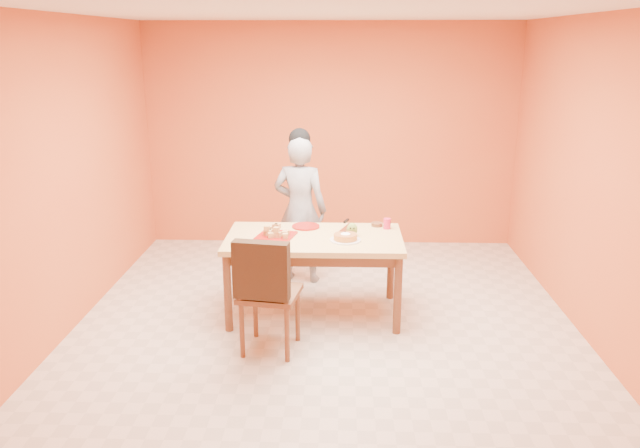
{
  "coord_description": "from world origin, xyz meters",
  "views": [
    {
      "loc": [
        0.13,
        -5.09,
        2.48
      ],
      "look_at": [
        -0.06,
        0.3,
        0.88
      ],
      "focal_mm": 35.0,
      "sensor_mm": 36.0,
      "label": 1
    }
  ],
  "objects_px": {
    "pastry_platter": "(276,236)",
    "red_dinner_plate": "(306,226)",
    "dining_chair": "(269,291)",
    "person": "(300,210)",
    "dining_table": "(314,246)",
    "checker_tin": "(377,224)",
    "sponge_cake": "(345,237)",
    "egg_ornament": "(352,230)",
    "magenta_glass": "(387,224)"
  },
  "relations": [
    {
      "from": "dining_chair",
      "to": "sponge_cake",
      "type": "xyz_separation_m",
      "value": [
        0.62,
        0.62,
        0.27
      ]
    },
    {
      "from": "dining_chair",
      "to": "checker_tin",
      "type": "height_order",
      "value": "dining_chair"
    },
    {
      "from": "dining_table",
      "to": "egg_ornament",
      "type": "height_order",
      "value": "egg_ornament"
    },
    {
      "from": "egg_ornament",
      "to": "magenta_glass",
      "type": "bearing_deg",
      "value": 54.07
    },
    {
      "from": "dining_chair",
      "to": "person",
      "type": "height_order",
      "value": "person"
    },
    {
      "from": "dining_table",
      "to": "red_dinner_plate",
      "type": "xyz_separation_m",
      "value": [
        -0.09,
        0.29,
        0.1
      ]
    },
    {
      "from": "dining_table",
      "to": "egg_ornament",
      "type": "relative_size",
      "value": 12.82
    },
    {
      "from": "pastry_platter",
      "to": "magenta_glass",
      "type": "distance_m",
      "value": 1.07
    },
    {
      "from": "pastry_platter",
      "to": "magenta_glass",
      "type": "xyz_separation_m",
      "value": [
        1.03,
        0.29,
        0.04
      ]
    },
    {
      "from": "dining_table",
      "to": "person",
      "type": "xyz_separation_m",
      "value": [
        -0.18,
        0.87,
        0.11
      ]
    },
    {
      "from": "sponge_cake",
      "to": "checker_tin",
      "type": "height_order",
      "value": "sponge_cake"
    },
    {
      "from": "person",
      "to": "pastry_platter",
      "type": "distance_m",
      "value": 0.9
    },
    {
      "from": "dining_table",
      "to": "person",
      "type": "bearing_deg",
      "value": 101.89
    },
    {
      "from": "pastry_platter",
      "to": "sponge_cake",
      "type": "bearing_deg",
      "value": -8.4
    },
    {
      "from": "dining_chair",
      "to": "magenta_glass",
      "type": "relative_size",
      "value": 10.19
    },
    {
      "from": "person",
      "to": "magenta_glass",
      "type": "xyz_separation_m",
      "value": [
        0.86,
        -0.6,
        0.04
      ]
    },
    {
      "from": "sponge_cake",
      "to": "magenta_glass",
      "type": "relative_size",
      "value": 2.11
    },
    {
      "from": "red_dinner_plate",
      "to": "checker_tin",
      "type": "xyz_separation_m",
      "value": [
        0.68,
        0.06,
        0.01
      ]
    },
    {
      "from": "dining_chair",
      "to": "egg_ornament",
      "type": "bearing_deg",
      "value": 57.39
    },
    {
      "from": "sponge_cake",
      "to": "red_dinner_plate",
      "type": "bearing_deg",
      "value": 132.79
    },
    {
      "from": "checker_tin",
      "to": "pastry_platter",
      "type": "bearing_deg",
      "value": -158.29
    },
    {
      "from": "red_dinner_plate",
      "to": "egg_ornament",
      "type": "relative_size",
      "value": 2.11
    },
    {
      "from": "person",
      "to": "pastry_platter",
      "type": "height_order",
      "value": "person"
    },
    {
      "from": "person",
      "to": "magenta_glass",
      "type": "distance_m",
      "value": 1.05
    },
    {
      "from": "sponge_cake",
      "to": "magenta_glass",
      "type": "height_order",
      "value": "magenta_glass"
    },
    {
      "from": "pastry_platter",
      "to": "red_dinner_plate",
      "type": "xyz_separation_m",
      "value": [
        0.25,
        0.31,
        -0.0
      ]
    },
    {
      "from": "dining_chair",
      "to": "checker_tin",
      "type": "relative_size",
      "value": 9.22
    },
    {
      "from": "person",
      "to": "pastry_platter",
      "type": "relative_size",
      "value": 4.86
    },
    {
      "from": "dining_table",
      "to": "sponge_cake",
      "type": "relative_size",
      "value": 7.66
    },
    {
      "from": "egg_ornament",
      "to": "dining_chair",
      "type": "bearing_deg",
      "value": -113.92
    },
    {
      "from": "dining_chair",
      "to": "egg_ornament",
      "type": "relative_size",
      "value": 8.09
    },
    {
      "from": "dining_chair",
      "to": "sponge_cake",
      "type": "distance_m",
      "value": 0.92
    },
    {
      "from": "pastry_platter",
      "to": "dining_chair",
      "type": "bearing_deg",
      "value": -88.77
    },
    {
      "from": "dining_table",
      "to": "egg_ornament",
      "type": "distance_m",
      "value": 0.38
    },
    {
      "from": "pastry_platter",
      "to": "egg_ornament",
      "type": "distance_m",
      "value": 0.7
    },
    {
      "from": "person",
      "to": "sponge_cake",
      "type": "relative_size",
      "value": 7.41
    },
    {
      "from": "magenta_glass",
      "to": "pastry_platter",
      "type": "bearing_deg",
      "value": -164.18
    },
    {
      "from": "magenta_glass",
      "to": "person",
      "type": "bearing_deg",
      "value": 145.26
    },
    {
      "from": "dining_table",
      "to": "checker_tin",
      "type": "distance_m",
      "value": 0.69
    },
    {
      "from": "sponge_cake",
      "to": "egg_ornament",
      "type": "xyz_separation_m",
      "value": [
        0.06,
        0.14,
        0.03
      ]
    },
    {
      "from": "red_dinner_plate",
      "to": "sponge_cake",
      "type": "xyz_separation_m",
      "value": [
        0.38,
        -0.41,
        0.03
      ]
    },
    {
      "from": "egg_ornament",
      "to": "pastry_platter",
      "type": "bearing_deg",
      "value": -158.51
    },
    {
      "from": "dining_table",
      "to": "sponge_cake",
      "type": "distance_m",
      "value": 0.33
    },
    {
      "from": "red_dinner_plate",
      "to": "egg_ornament",
      "type": "xyz_separation_m",
      "value": [
        0.44,
        -0.27,
        0.05
      ]
    },
    {
      "from": "dining_table",
      "to": "pastry_platter",
      "type": "bearing_deg",
      "value": -176.24
    },
    {
      "from": "dining_table",
      "to": "dining_chair",
      "type": "bearing_deg",
      "value": -114.21
    },
    {
      "from": "checker_tin",
      "to": "sponge_cake",
      "type": "bearing_deg",
      "value": -123.28
    },
    {
      "from": "person",
      "to": "pastry_platter",
      "type": "bearing_deg",
      "value": 91.66
    },
    {
      "from": "sponge_cake",
      "to": "egg_ornament",
      "type": "height_order",
      "value": "egg_ornament"
    },
    {
      "from": "magenta_glass",
      "to": "checker_tin",
      "type": "relative_size",
      "value": 0.9
    }
  ]
}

